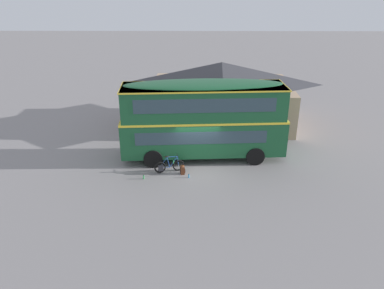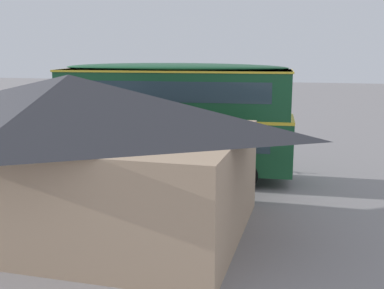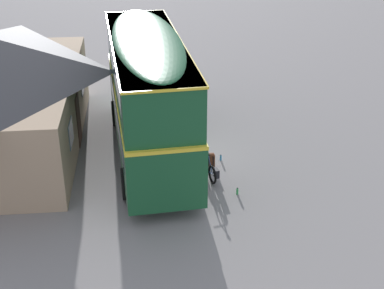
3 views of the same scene
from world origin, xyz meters
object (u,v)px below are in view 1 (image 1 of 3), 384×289
(touring_bicycle, at_px, (168,166))
(water_bottle_green_metal, at_px, (144,177))
(double_decker_bus, at_px, (203,117))
(backpack_on_ground, at_px, (183,169))
(water_bottle_blue_sports, at_px, (189,176))

(touring_bicycle, xyz_separation_m, water_bottle_green_metal, (-1.32, -0.84, -0.25))
(double_decker_bus, distance_m, water_bottle_green_metal, 5.02)
(backpack_on_ground, relative_size, water_bottle_green_metal, 2.04)
(double_decker_bus, height_order, touring_bicycle, double_decker_bus)
(backpack_on_ground, bearing_deg, water_bottle_blue_sports, -51.86)
(double_decker_bus, relative_size, touring_bicycle, 5.73)
(water_bottle_green_metal, xyz_separation_m, water_bottle_blue_sports, (2.50, 0.16, -0.01))
(touring_bicycle, height_order, water_bottle_green_metal, touring_bicycle)
(touring_bicycle, bearing_deg, water_bottle_blue_sports, -29.70)
(touring_bicycle, bearing_deg, double_decker_bus, 44.52)
(double_decker_bus, distance_m, touring_bicycle, 3.61)
(touring_bicycle, distance_m, backpack_on_ground, 0.85)
(touring_bicycle, height_order, water_bottle_blue_sports, touring_bicycle)
(double_decker_bus, height_order, backpack_on_ground, double_decker_bus)
(double_decker_bus, height_order, water_bottle_green_metal, double_decker_bus)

